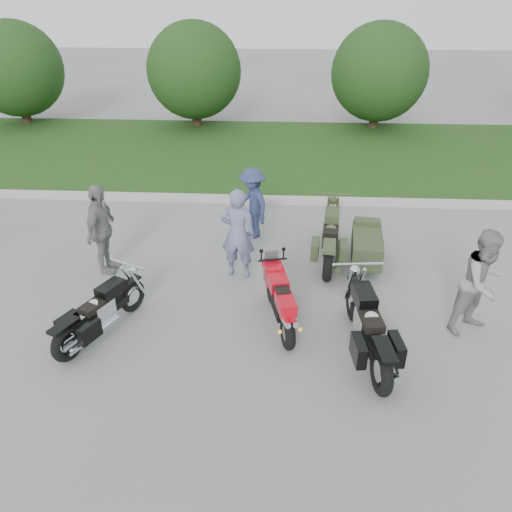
# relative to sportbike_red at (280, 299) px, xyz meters

# --- Properties ---
(ground) EXTENTS (80.00, 80.00, 0.00)m
(ground) POSITION_rel_sportbike_red_xyz_m (-0.51, -0.60, -0.52)
(ground) COLOR #969691
(ground) RESTS_ON ground
(curb) EXTENTS (60.00, 0.30, 0.15)m
(curb) POSITION_rel_sportbike_red_xyz_m (-0.51, 5.40, -0.45)
(curb) COLOR #B6B3AB
(curb) RESTS_ON ground
(grass_strip) EXTENTS (60.00, 8.00, 0.14)m
(grass_strip) POSITION_rel_sportbike_red_xyz_m (-0.51, 9.55, -0.45)
(grass_strip) COLOR #2B511C
(grass_strip) RESTS_ON ground
(tree_far_left) EXTENTS (3.60, 3.60, 4.00)m
(tree_far_left) POSITION_rel_sportbike_red_xyz_m (-10.51, 12.90, 1.67)
(tree_far_left) COLOR #3F2B1C
(tree_far_left) RESTS_ON ground
(tree_mid_left) EXTENTS (3.60, 3.60, 4.00)m
(tree_mid_left) POSITION_rel_sportbike_red_xyz_m (-3.51, 12.90, 1.67)
(tree_mid_left) COLOR #3F2B1C
(tree_mid_left) RESTS_ON ground
(tree_mid_right) EXTENTS (3.60, 3.60, 4.00)m
(tree_mid_right) POSITION_rel_sportbike_red_xyz_m (3.49, 12.90, 1.67)
(tree_mid_right) COLOR #3F2B1C
(tree_mid_right) RESTS_ON ground
(sportbike_red) EXTENTS (0.62, 1.85, 0.89)m
(sportbike_red) POSITION_rel_sportbike_red_xyz_m (0.00, 0.00, 0.00)
(sportbike_red) COLOR black
(sportbike_red) RESTS_ON ground
(cruiser_left) EXTENTS (1.02, 1.97, 0.82)m
(cruiser_left) POSITION_rel_sportbike_red_xyz_m (-2.98, -0.48, -0.11)
(cruiser_left) COLOR black
(cruiser_left) RESTS_ON ground
(cruiser_right) EXTENTS (0.57, 2.48, 0.95)m
(cruiser_right) POSITION_rel_sportbike_red_xyz_m (1.39, -0.73, -0.04)
(cruiser_right) COLOR black
(cruiser_right) RESTS_ON ground
(cruiser_sidecar) EXTENTS (1.36, 2.50, 0.96)m
(cruiser_sidecar) POSITION_rel_sportbike_red_xyz_m (1.45, 2.25, -0.07)
(cruiser_sidecar) COLOR black
(cruiser_sidecar) RESTS_ON ground
(person_stripe) EXTENTS (0.73, 0.54, 1.85)m
(person_stripe) POSITION_rel_sportbike_red_xyz_m (-0.85, 1.62, 0.40)
(person_stripe) COLOR slate
(person_stripe) RESTS_ON ground
(person_grey) EXTENTS (1.13, 1.07, 1.85)m
(person_grey) POSITION_rel_sportbike_red_xyz_m (3.29, 0.08, 0.40)
(person_grey) COLOR gray
(person_grey) RESTS_ON ground
(person_denim) EXTENTS (1.09, 1.22, 1.64)m
(person_denim) POSITION_rel_sportbike_red_xyz_m (-0.68, 3.39, 0.30)
(person_denim) COLOR navy
(person_denim) RESTS_ON ground
(person_back) EXTENTS (0.55, 1.12, 1.86)m
(person_back) POSITION_rel_sportbike_red_xyz_m (-3.55, 1.64, 0.41)
(person_back) COLOR gray
(person_back) RESTS_ON ground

